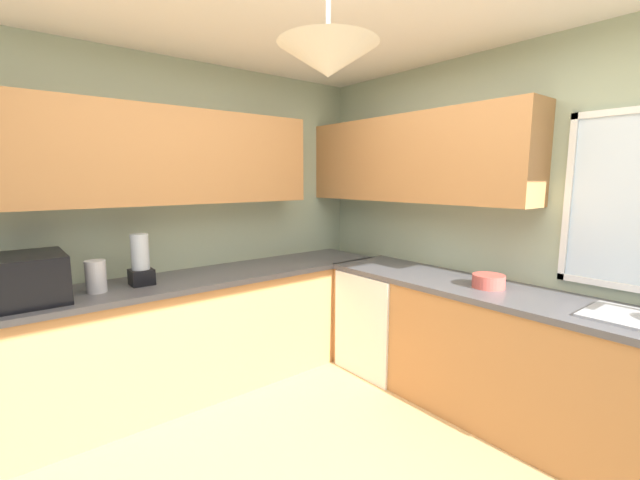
{
  "coord_description": "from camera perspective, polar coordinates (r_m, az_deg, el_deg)",
  "views": [
    {
      "loc": [
        1.42,
        -1.19,
        1.64
      ],
      "look_at": [
        -0.67,
        0.5,
        1.24
      ],
      "focal_mm": 23.08,
      "sensor_mm": 36.0,
      "label": 1
    }
  ],
  "objects": [
    {
      "name": "counter_run_back",
      "position": [
        3.12,
        24.98,
        -14.74
      ],
      "size": [
        2.94,
        0.65,
        0.9
      ],
      "color": "#AD7542",
      "rests_on": "ground_plane"
    },
    {
      "name": "bowl",
      "position": [
        3.05,
        22.33,
        -5.29
      ],
      "size": [
        0.22,
        0.22,
        0.09
      ],
      "primitive_type": "cylinder",
      "color": "#B74C42",
      "rests_on": "counter_run_back"
    },
    {
      "name": "blender_appliance",
      "position": [
        3.13,
        -23.61,
        -2.81
      ],
      "size": [
        0.15,
        0.15,
        0.36
      ],
      "color": "black",
      "rests_on": "counter_run_left"
    },
    {
      "name": "dishwasher",
      "position": [
        3.67,
        8.86,
        -10.85
      ],
      "size": [
        0.6,
        0.6,
        0.86
      ],
      "primitive_type": "cube",
      "color": "white",
      "rests_on": "ground_plane"
    },
    {
      "name": "kettle",
      "position": [
        3.06,
        -28.63,
        -4.45
      ],
      "size": [
        0.13,
        0.13,
        0.21
      ],
      "primitive_type": "cylinder",
      "color": "#B7B7BC",
      "rests_on": "counter_run_left"
    },
    {
      "name": "microwave",
      "position": [
        3.04,
        -35.13,
        -4.32
      ],
      "size": [
        0.48,
        0.36,
        0.29
      ],
      "primitive_type": "cube",
      "color": "black",
      "rests_on": "counter_run_left"
    },
    {
      "name": "room_shell",
      "position": [
        2.81,
        -0.05,
        12.19
      ],
      "size": [
        3.85,
        3.58,
        2.62
      ],
      "color": "#9EAD8E",
      "rests_on": "ground_plane"
    },
    {
      "name": "counter_run_left",
      "position": [
        3.42,
        -16.36,
        -12.19
      ],
      "size": [
        0.65,
        3.19,
        0.9
      ],
      "color": "#AD7542",
      "rests_on": "ground_plane"
    }
  ]
}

